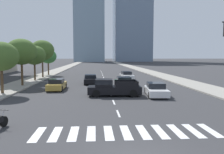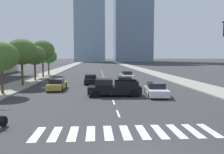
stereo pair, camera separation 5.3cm
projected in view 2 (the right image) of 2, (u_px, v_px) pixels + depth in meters
The scene contains 16 objects.
sidewalk_east at pixel (176, 79), 39.21m from camera, with size 4.00×260.00×0.15m, color gray.
sidewalk_west at pixel (31, 80), 37.55m from camera, with size 4.00×260.00×0.15m, color gray.
crosswalk_near at pixel (125, 132), 12.10m from camera, with size 9.45×2.37×0.01m.
lane_divider_center at pixel (105, 79), 39.92m from camera, with size 0.14×50.00×0.01m.
pickup_truck at pixel (112, 88), 23.21m from camera, with size 5.31×2.22×1.67m.
sedan_gold_0 at pixel (57, 85), 27.50m from camera, with size 1.83×4.62×1.30m.
sedan_white_1 at pixel (127, 75), 40.95m from camera, with size 2.10×4.78×1.29m.
sedan_green_2 at pixel (124, 82), 29.93m from camera, with size 2.01×4.35×1.29m.
sedan_white_3 at pixel (156, 90), 23.28m from camera, with size 2.29×4.71×1.30m.
sedan_black_4 at pixel (91, 79), 33.64m from camera, with size 1.89×4.69×1.32m.
street_tree_nearest at pixel (1, 56), 23.73m from camera, with size 3.50×3.50×5.27m.
street_tree_second at pixel (22, 52), 30.28m from camera, with size 3.98×3.98×6.07m.
street_tree_third at pixel (35, 55), 36.77m from camera, with size 3.55×3.55×5.48m.
street_tree_fourth at pixel (43, 50), 42.24m from camera, with size 4.30×4.30×6.72m.
street_tree_fifth at pixel (48, 56), 47.56m from camera, with size 3.38×3.38×5.23m.
office_tower_left_skyline at pixel (90, 1), 174.51m from camera, with size 21.97×27.23×102.73m.
Camera 2 is at (-1.52, -8.18, 3.93)m, focal length 37.40 mm.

